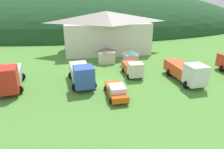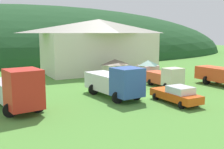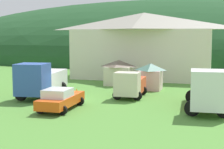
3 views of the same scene
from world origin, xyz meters
TOP-DOWN VIEW (x-y plane):
  - ground_plane at (0.00, 0.00)m, footprint 200.00×200.00m
  - forested_hill_backdrop at (0.00, 55.39)m, footprint 128.83×60.00m
  - depot_building at (2.95, 17.75)m, footprint 18.70×10.16m
  - play_shed_cream at (1.73, 9.71)m, footprint 3.10×2.57m
  - play_shed_pink at (5.73, 7.59)m, footprint 2.40×2.43m
  - crane_truck_red at (-12.29, 0.47)m, footprint 4.00×8.12m
  - box_truck_blue at (-3.02, 0.43)m, footprint 3.83×7.50m
  - light_truck_cream at (4.78, 2.50)m, footprint 2.71×4.99m
  - service_pickup_orange at (0.97, -3.97)m, footprint 2.50×5.25m
  - traffic_cone_near_pickup at (-1.32, 4.70)m, footprint 0.36×0.36m

SIDE VIEW (x-z plane):
  - ground_plane at x=0.00m, z-range 0.00..0.00m
  - forested_hill_backdrop at x=0.00m, z-range -13.87..13.87m
  - traffic_cone_near_pickup at x=-1.32m, z-range -0.23..0.23m
  - service_pickup_orange at x=0.97m, z-range 0.00..1.66m
  - light_truck_cream at x=4.78m, z-range 0.00..2.42m
  - play_shed_pink at x=5.73m, z-range 0.04..2.76m
  - play_shed_cream at x=1.73m, z-range 0.04..2.90m
  - box_truck_blue at x=-3.02m, z-range 0.01..3.22m
  - crane_truck_red at x=-12.29m, z-range -0.06..3.56m
  - depot_building at x=2.95m, z-range 0.13..8.72m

